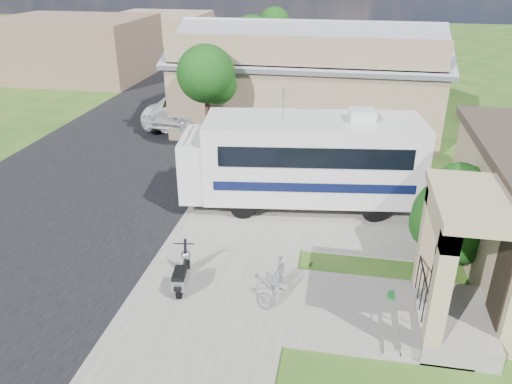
% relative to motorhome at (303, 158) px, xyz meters
% --- Properties ---
extents(ground, '(120.00, 120.00, 0.00)m').
position_rel_motorhome_xyz_m(ground, '(-0.72, -4.49, -1.71)').
color(ground, '#224913').
extents(street_slab, '(9.00, 80.00, 0.02)m').
position_rel_motorhome_xyz_m(street_slab, '(-8.22, 5.51, -1.70)').
color(street_slab, black).
rests_on(street_slab, ground).
extents(sidewalk_slab, '(4.00, 80.00, 0.06)m').
position_rel_motorhome_xyz_m(sidewalk_slab, '(-1.72, 5.51, -1.68)').
color(sidewalk_slab, '#66645C').
rests_on(sidewalk_slab, ground).
extents(driveway_slab, '(7.00, 6.00, 0.05)m').
position_rel_motorhome_xyz_m(driveway_slab, '(0.78, 0.01, -1.69)').
color(driveway_slab, '#66645C').
rests_on(driveway_slab, ground).
extents(walk_slab, '(4.00, 3.00, 0.05)m').
position_rel_motorhome_xyz_m(walk_slab, '(2.28, -5.49, -1.69)').
color(walk_slab, '#66645C').
rests_on(walk_slab, ground).
extents(warehouse, '(12.50, 8.40, 5.04)m').
position_rel_motorhome_xyz_m(warehouse, '(-0.72, 9.48, 0.28)').
color(warehouse, '#775F4A').
rests_on(warehouse, ground).
extents(distant_bldg_far, '(10.00, 8.00, 4.00)m').
position_rel_motorhome_xyz_m(distant_bldg_far, '(-17.72, 17.51, 0.29)').
color(distant_bldg_far, brown).
rests_on(distant_bldg_far, ground).
extents(distant_bldg_near, '(8.00, 7.00, 3.20)m').
position_rel_motorhome_xyz_m(distant_bldg_near, '(-15.72, 29.51, -0.11)').
color(distant_bldg_near, '#775F4A').
rests_on(distant_bldg_near, ground).
extents(street_tree_a, '(2.44, 2.40, 4.58)m').
position_rel_motorhome_xyz_m(street_tree_a, '(-4.42, 4.56, 1.54)').
color(street_tree_a, '#332416').
rests_on(street_tree_a, ground).
extents(street_tree_b, '(2.44, 2.40, 4.73)m').
position_rel_motorhome_xyz_m(street_tree_b, '(-4.42, 14.56, 1.68)').
color(street_tree_b, '#332416').
rests_on(street_tree_b, ground).
extents(street_tree_c, '(2.44, 2.40, 4.42)m').
position_rel_motorhome_xyz_m(street_tree_c, '(-4.42, 23.56, 1.39)').
color(street_tree_c, '#332416').
rests_on(street_tree_c, ground).
extents(motorhome, '(8.02, 3.43, 3.98)m').
position_rel_motorhome_xyz_m(motorhome, '(0.00, 0.00, 0.00)').
color(motorhome, beige).
rests_on(motorhome, ground).
extents(shrub, '(2.42, 2.31, 2.97)m').
position_rel_motorhome_xyz_m(shrub, '(4.37, -2.81, -0.19)').
color(shrub, '#332416').
rests_on(shrub, ground).
extents(scooter, '(0.59, 1.55, 1.02)m').
position_rel_motorhome_xyz_m(scooter, '(-2.50, -5.36, -1.25)').
color(scooter, black).
rests_on(scooter, ground).
extents(bicycle, '(0.56, 1.58, 0.93)m').
position_rel_motorhome_xyz_m(bicycle, '(-0.08, -5.22, -1.24)').
color(bicycle, '#95959C').
rests_on(bicycle, ground).
extents(pickup_truck, '(3.56, 6.56, 1.75)m').
position_rel_motorhome_xyz_m(pickup_truck, '(-6.49, 8.58, -0.84)').
color(pickup_truck, silver).
rests_on(pickup_truck, ground).
extents(van, '(2.75, 5.80, 1.63)m').
position_rel_motorhome_xyz_m(van, '(-7.39, 15.75, -0.89)').
color(van, silver).
rests_on(van, ground).
extents(garden_hose, '(0.41, 0.41, 0.18)m').
position_rel_motorhome_xyz_m(garden_hose, '(2.81, -4.93, -1.62)').
color(garden_hose, '#156A26').
rests_on(garden_hose, ground).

